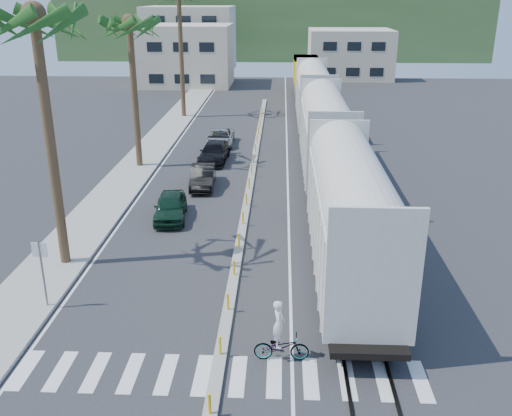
{
  "coord_description": "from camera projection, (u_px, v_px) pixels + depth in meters",
  "views": [
    {
      "loc": [
        2.0,
        -17.69,
        11.91
      ],
      "look_at": [
        0.82,
        8.55,
        2.0
      ],
      "focal_mm": 40.0,
      "sensor_mm": 36.0,
      "label": 1
    }
  ],
  "objects": [
    {
      "name": "street_sign",
      "position": [
        42.0,
        264.0,
        22.3
      ],
      "size": [
        0.6,
        0.08,
        3.0
      ],
      "color": "slate",
      "rests_on": "ground"
    },
    {
      "name": "lane_markings",
      "position": [
        227.0,
        157.0,
        44.28
      ],
      "size": [
        9.42,
        90.0,
        0.01
      ],
      "color": "silver",
      "rests_on": "ground"
    },
    {
      "name": "freight_train",
      "position": [
        320.0,
        119.0,
        43.6
      ],
      "size": [
        3.0,
        60.94,
        5.85
      ],
      "color": "beige",
      "rests_on": "ground"
    },
    {
      "name": "median",
      "position": [
        252.0,
        176.0,
        39.45
      ],
      "size": [
        0.45,
        60.0,
        0.85
      ],
      "color": "gray",
      "rests_on": "ground"
    },
    {
      "name": "cyclist",
      "position": [
        281.0,
        341.0,
        19.54
      ],
      "size": [
        0.77,
        1.91,
        2.29
      ],
      "rotation": [
        0.0,
        0.0,
        1.58
      ],
      "color": "#9EA0A5",
      "rests_on": "ground"
    },
    {
      "name": "car_second",
      "position": [
        203.0,
        177.0,
        37.17
      ],
      "size": [
        2.02,
        4.47,
        1.41
      ],
      "primitive_type": "imported",
      "rotation": [
        0.0,
        0.0,
        0.06
      ],
      "color": "black",
      "rests_on": "ground"
    },
    {
      "name": "sidewalk",
      "position": [
        146.0,
        155.0,
        44.52
      ],
      "size": [
        3.0,
        90.0,
        0.15
      ],
      "primitive_type": "cube",
      "color": "gray",
      "rests_on": "ground"
    },
    {
      "name": "ground",
      "position": [
        223.0,
        341.0,
        20.83
      ],
      "size": [
        140.0,
        140.0,
        0.0
      ],
      "primitive_type": "plane",
      "color": "#28282B",
      "rests_on": "ground"
    },
    {
      "name": "car_lead",
      "position": [
        170.0,
        206.0,
        31.92
      ],
      "size": [
        2.57,
        4.59,
        1.45
      ],
      "primitive_type": "imported",
      "rotation": [
        0.0,
        0.0,
        0.1
      ],
      "color": "black",
      "rests_on": "ground"
    },
    {
      "name": "hillside",
      "position": [
        273.0,
        25.0,
        112.18
      ],
      "size": [
        80.0,
        20.0,
        12.0
      ],
      "primitive_type": "cube",
      "color": "#385628",
      "rests_on": "ground"
    },
    {
      "name": "palm_trees",
      "position": [
        134.0,
        11.0,
        38.57
      ],
      "size": [
        3.5,
        37.2,
        13.75
      ],
      "color": "brown",
      "rests_on": "ground"
    },
    {
      "name": "car_third",
      "position": [
        214.0,
        152.0,
        42.83
      ],
      "size": [
        2.42,
        5.1,
        1.43
      ],
      "primitive_type": "imported",
      "rotation": [
        0.0,
        0.0,
        -0.04
      ],
      "color": "black",
      "rests_on": "ground"
    },
    {
      "name": "car_rear",
      "position": [
        221.0,
        137.0,
        47.62
      ],
      "size": [
        2.41,
        4.78,
        1.29
      ],
      "primitive_type": "imported",
      "rotation": [
        0.0,
        0.0,
        0.03
      ],
      "color": "#9C9EA0",
      "rests_on": "ground"
    },
    {
      "name": "rails",
      "position": [
        317.0,
        148.0,
        46.78
      ],
      "size": [
        1.56,
        100.0,
        0.06
      ],
      "color": "black",
      "rests_on": "ground"
    },
    {
      "name": "crosswalk",
      "position": [
        217.0,
        375.0,
        18.95
      ],
      "size": [
        14.0,
        2.2,
        0.01
      ],
      "primitive_type": "cube",
      "color": "silver",
      "rests_on": "ground"
    },
    {
      "name": "buildings",
      "position": [
        227.0,
        46.0,
        86.53
      ],
      "size": [
        38.0,
        27.0,
        10.0
      ],
      "color": "#B7AA91",
      "rests_on": "ground"
    }
  ]
}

